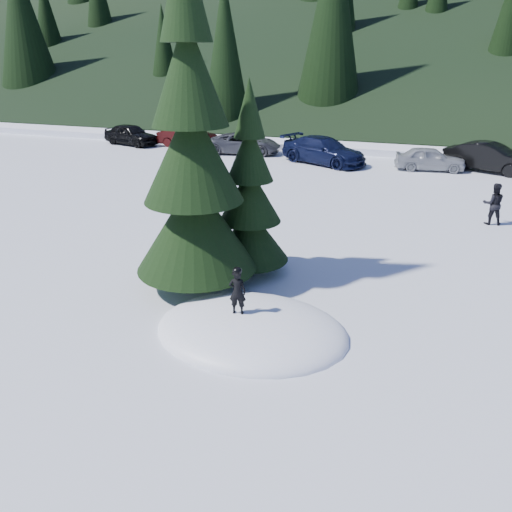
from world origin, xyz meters
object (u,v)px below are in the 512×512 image
(spruce_tall, at_px, (193,166))
(car_2, at_px, (244,143))
(car_5, at_px, (490,157))
(child_skier, at_px, (237,292))
(car_0, at_px, (131,134))
(car_1, at_px, (188,136))
(car_4, at_px, (430,159))
(adult_0, at_px, (493,204))
(car_3, at_px, (324,150))
(spruce_short, at_px, (250,202))

(spruce_tall, relative_size, car_2, 1.87)
(car_2, distance_m, car_5, 14.17)
(child_skier, bearing_deg, car_0, -61.72)
(car_1, height_order, car_2, car_1)
(child_skier, distance_m, car_0, 26.30)
(car_4, bearing_deg, car_5, -83.85)
(adult_0, relative_size, car_4, 0.42)
(adult_0, xyz_separation_m, car_5, (0.56, 9.58, -0.01))
(adult_0, bearing_deg, car_3, -55.54)
(car_2, relative_size, car_3, 0.89)
(car_4, distance_m, car_5, 3.07)
(car_0, bearing_deg, car_1, -64.00)
(car_0, bearing_deg, car_2, -77.68)
(adult_0, distance_m, car_1, 21.33)
(spruce_short, distance_m, child_skier, 3.58)
(child_skier, distance_m, car_5, 20.99)
(child_skier, xyz_separation_m, adult_0, (6.05, 10.34, -0.23))
(child_skier, distance_m, adult_0, 11.99)
(spruce_short, bearing_deg, child_skier, -74.62)
(car_5, bearing_deg, car_3, 118.32)
(spruce_short, relative_size, car_4, 1.46)
(car_2, xyz_separation_m, car_3, (5.38, -1.35, 0.11))
(child_skier, height_order, adult_0, adult_0)
(child_skier, distance_m, car_1, 24.74)
(spruce_tall, bearing_deg, spruce_short, 54.46)
(child_skier, xyz_separation_m, car_5, (6.61, 19.92, -0.25))
(car_3, bearing_deg, spruce_short, -150.84)
(adult_0, height_order, car_1, adult_0)
(adult_0, xyz_separation_m, car_3, (-8.22, 8.70, -0.03))
(car_0, relative_size, car_4, 1.13)
(spruce_short, distance_m, car_3, 15.87)
(car_2, distance_m, car_4, 11.24)
(spruce_short, relative_size, car_3, 1.04)
(car_1, height_order, car_3, car_3)
(spruce_short, relative_size, car_2, 1.17)
(car_0, distance_m, car_3, 13.97)
(child_skier, height_order, car_1, child_skier)
(car_0, xyz_separation_m, car_4, (19.65, -1.62, -0.08))
(adult_0, height_order, car_0, adult_0)
(child_skier, bearing_deg, spruce_short, -83.91)
(spruce_short, xyz_separation_m, car_2, (-6.65, 17.11, -1.46))
(car_4, bearing_deg, spruce_tall, 155.22)
(adult_0, bearing_deg, spruce_tall, 37.83)
(car_3, distance_m, car_4, 5.80)
(car_3, bearing_deg, car_4, -63.67)
(child_skier, height_order, car_2, child_skier)
(car_3, bearing_deg, adult_0, -112.05)
(child_skier, relative_size, car_2, 0.23)
(spruce_short, bearing_deg, car_2, 111.24)
(spruce_tall, xyz_separation_m, car_4, (5.53, 17.34, -2.69))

